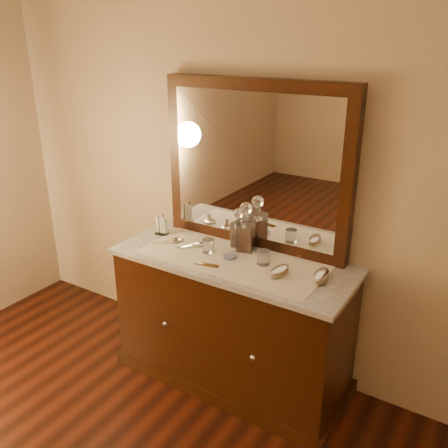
{
  "coord_description": "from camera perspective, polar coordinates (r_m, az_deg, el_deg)",
  "views": [
    {
      "loc": [
        1.3,
        -0.21,
        2.07
      ],
      "look_at": [
        0.0,
        1.85,
        1.1
      ],
      "focal_mm": 38.24,
      "sensor_mm": 36.0,
      "label": 1
    }
  ],
  "objects": [
    {
      "name": "mirror_frame",
      "position": [
        2.83,
        3.75,
        6.91
      ],
      "size": [
        1.2,
        0.08,
        1.0
      ],
      "primitive_type": "cube",
      "color": "black",
      "rests_on": "marble_top"
    },
    {
      "name": "lace_runner",
      "position": [
        2.78,
        0.88,
        -4.23
      ],
      "size": [
        1.1,
        0.45,
        0.0
      ],
      "primitive_type": "cube",
      "color": "white",
      "rests_on": "marble_top"
    },
    {
      "name": "knob_right",
      "position": [
        2.67,
        3.47,
        -15.63
      ],
      "size": [
        0.04,
        0.04,
        0.04
      ],
      "primitive_type": "sphere",
      "color": "silver",
      "rests_on": "dresser_cabinet"
    },
    {
      "name": "napkin_rack",
      "position": [
        3.14,
        -7.47,
        -0.28
      ],
      "size": [
        0.09,
        0.06,
        0.14
      ],
      "color": "black",
      "rests_on": "marble_top"
    },
    {
      "name": "brush_far",
      "position": [
        2.6,
        11.53,
        -6.11
      ],
      "size": [
        0.09,
        0.18,
        0.05
      ],
      "color": "#9E8A60",
      "rests_on": "lace_runner"
    },
    {
      "name": "decanter_right",
      "position": [
        2.85,
        2.64,
        -0.97
      ],
      "size": [
        0.11,
        0.11,
        0.3
      ],
      "color": "brown",
      "rests_on": "lace_runner"
    },
    {
      "name": "mirror_glass",
      "position": [
        2.8,
        3.41,
        6.76
      ],
      "size": [
        1.06,
        0.01,
        0.86
      ],
      "primitive_type": "cube",
      "color": "white",
      "rests_on": "marble_top"
    },
    {
      "name": "hand_mirror_outer",
      "position": [
        3.02,
        -6.1,
        -1.97
      ],
      "size": [
        0.16,
        0.18,
        0.02
      ],
      "color": "silver",
      "rests_on": "lace_runner"
    },
    {
      "name": "dresser_cabinet",
      "position": [
        3.02,
        1.03,
        -11.66
      ],
      "size": [
        1.4,
        0.55,
        0.82
      ],
      "primitive_type": "cube",
      "color": "black",
      "rests_on": "floor"
    },
    {
      "name": "brush_near",
      "position": [
        2.62,
        6.65,
        -5.6
      ],
      "size": [
        0.09,
        0.16,
        0.04
      ],
      "color": "#9E8A60",
      "rests_on": "lace_runner"
    },
    {
      "name": "hand_mirror_inner",
      "position": [
        2.95,
        -3.4,
        -2.48
      ],
      "size": [
        0.13,
        0.18,
        0.02
      ],
      "color": "silver",
      "rests_on": "lace_runner"
    },
    {
      "name": "tumblers",
      "position": [
        2.78,
        1.35,
        -3.3
      ],
      "size": [
        0.43,
        0.1,
        0.08
      ],
      "color": "white",
      "rests_on": "lace_runner"
    },
    {
      "name": "marble_top",
      "position": [
        2.81,
        1.09,
        -4.39
      ],
      "size": [
        1.44,
        0.59,
        0.03
      ],
      "primitive_type": "cube",
      "color": "white",
      "rests_on": "dresser_cabinet"
    },
    {
      "name": "comb",
      "position": [
        2.71,
        -2.15,
        -4.86
      ],
      "size": [
        0.15,
        0.05,
        0.01
      ],
      "primitive_type": "cube",
      "rotation": [
        0.0,
        0.0,
        0.19
      ],
      "color": "brown",
      "rests_on": "lace_runner"
    },
    {
      "name": "knob_left",
      "position": [
        2.95,
        -7.01,
        -11.79
      ],
      "size": [
        0.04,
        0.04,
        0.04
      ],
      "primitive_type": "sphere",
      "color": "silver",
      "rests_on": "dresser_cabinet"
    },
    {
      "name": "dresser_plinth",
      "position": [
        3.24,
        0.98,
        -17.14
      ],
      "size": [
        1.46,
        0.59,
        0.08
      ],
      "primitive_type": "cube",
      "color": "black",
      "rests_on": "floor"
    },
    {
      "name": "pin_dish",
      "position": [
        2.79,
        0.69,
        -3.92
      ],
      "size": [
        0.1,
        0.1,
        0.01
      ],
      "primitive_type": "cylinder",
      "rotation": [
        0.0,
        0.0,
        -0.32
      ],
      "color": "silver",
      "rests_on": "lace_runner"
    },
    {
      "name": "decanter_left",
      "position": [
        2.91,
        1.77,
        -0.99
      ],
      "size": [
        0.08,
        0.08,
        0.25
      ],
      "color": "brown",
      "rests_on": "lace_runner"
    }
  ]
}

